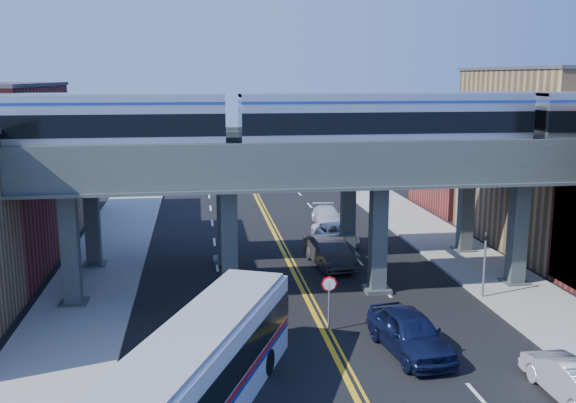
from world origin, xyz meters
name	(u,v)px	position (x,y,z in m)	size (l,w,h in m)	color
ground	(336,358)	(0.00, 0.00, 0.00)	(120.00, 120.00, 0.00)	black
sidewalk_west	(90,291)	(-11.50, 10.00, 0.08)	(5.00, 70.00, 0.16)	gray
sidewalk_east	(490,273)	(11.50, 10.00, 0.08)	(5.00, 70.00, 0.16)	gray
building_west_c	(36,172)	(-18.50, 29.00, 4.00)	(8.00, 10.00, 8.00)	#92724B
building_east_b	(553,160)	(18.50, 16.00, 6.00)	(8.00, 14.00, 12.00)	#92724B
building_east_c	(472,158)	(18.50, 29.00, 4.50)	(8.00, 10.00, 9.00)	maroon
elevated_viaduct_near	(305,176)	(0.00, 8.00, 6.47)	(52.00, 3.60, 7.40)	#404A49
elevated_viaduct_far	(287,159)	(0.00, 15.00, 6.47)	(52.00, 3.60, 7.40)	#404A49
transit_train	(385,122)	(4.18, 8.00, 9.25)	(46.77, 2.93, 3.42)	black
stop_sign	(329,294)	(0.30, 3.00, 1.76)	(0.76, 0.09, 2.63)	slate
traffic_signal	(485,257)	(9.20, 6.00, 2.30)	(0.15, 0.18, 4.10)	slate
transit_bus	(203,370)	(-5.53, -3.79, 1.66)	(7.43, 12.62, 3.23)	silver
car_lane_a	(410,332)	(3.21, 0.13, 0.92)	(2.17, 5.39, 1.84)	#0D1433
car_lane_b	(329,252)	(2.39, 13.15, 0.89)	(1.89, 5.42, 1.78)	#2B2B2E
car_lane_c	(335,234)	(3.92, 18.39, 0.70)	(2.32, 5.02, 1.40)	silver
car_lane_d	(327,217)	(4.46, 23.88, 0.73)	(2.05, 5.05, 1.47)	silver
car_parked_curb	(572,378)	(7.76, -4.54, 0.79)	(1.67, 4.79, 1.58)	#A2A3A7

